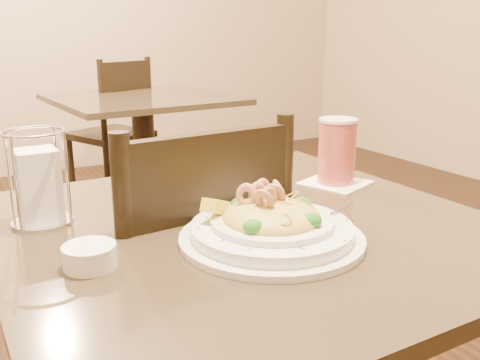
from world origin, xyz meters
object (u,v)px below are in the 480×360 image
bread_basket (180,191)px  pasta_bowl (271,226)px  dining_chair_near (184,301)px  butter_ramekin (90,256)px  napkin_caddy (39,184)px  side_plate (252,181)px  dining_chair_far (115,128)px  background_table (144,139)px  drink_glass (337,152)px  main_table (245,331)px

bread_basket → pasta_bowl: bearing=-81.7°
dining_chair_near → butter_ramekin: size_ratio=11.19×
pasta_bowl → napkin_caddy: bearing=137.6°
side_plate → butter_ramekin: butter_ramekin is taller
dining_chair_far → butter_ramekin: (-0.79, -2.47, 0.26)m
dining_chair_far → napkin_caddy: (-0.82, -2.22, 0.32)m
dining_chair_near → side_plate: bearing=-174.2°
background_table → drink_glass: drink_glass is taller
drink_glass → side_plate: 0.21m
pasta_bowl → dining_chair_far: bearing=78.9°
main_table → bread_basket: (-0.05, 0.19, 0.26)m
background_table → napkin_caddy: napkin_caddy is taller
dining_chair_far → bread_basket: bearing=54.6°
background_table → side_plate: (-0.36, -1.74, 0.24)m
drink_glass → side_plate: size_ratio=1.07×
main_table → butter_ramekin: size_ratio=10.83×
side_plate → butter_ramekin: bearing=-149.4°
dining_chair_far → main_table: bearing=56.8°
butter_ramekin → drink_glass: bearing=15.1°
dining_chair_far → bread_basket: dining_chair_far is taller
dining_chair_near → napkin_caddy: bearing=-3.9°
bread_basket → butter_ramekin: size_ratio=2.98×
main_table → background_table: same height
drink_glass → background_table: bearing=84.2°
dining_chair_near → napkin_caddy: dining_chair_near is taller
bread_basket → napkin_caddy: napkin_caddy is taller
dining_chair_far → bread_basket: 2.31m
main_table → bread_basket: bread_basket is taller
pasta_bowl → background_table: bearing=75.9°
drink_glass → side_plate: (-0.17, 0.10, -0.07)m
drink_glass → napkin_caddy: (-0.66, 0.07, -0.00)m
bread_basket → napkin_caddy: size_ratio=1.37×
pasta_bowl → drink_glass: (0.33, 0.22, 0.05)m
main_table → side_plate: bearing=55.9°
butter_ramekin → background_table: bearing=67.9°
drink_glass → main_table: bearing=-159.3°
pasta_bowl → bread_basket: size_ratio=1.43×
background_table → bread_basket: (-0.56, -1.78, 0.26)m
background_table → dining_chair_near: size_ratio=1.02×
main_table → dining_chair_far: 2.47m
napkin_caddy → drink_glass: bearing=-6.3°
dining_chair_far → drink_glass: dining_chair_far is taller
background_table → drink_glass: bearing=-95.8°
background_table → butter_ramekin: bearing=-112.1°
napkin_caddy → butter_ramekin: bearing=-83.9°
drink_glass → bread_basket: bearing=170.1°
bread_basket → side_plate: size_ratio=1.50×
drink_glass → butter_ramekin: 0.66m
bread_basket → butter_ramekin: 0.35m
dining_chair_far → side_plate: size_ratio=5.64×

